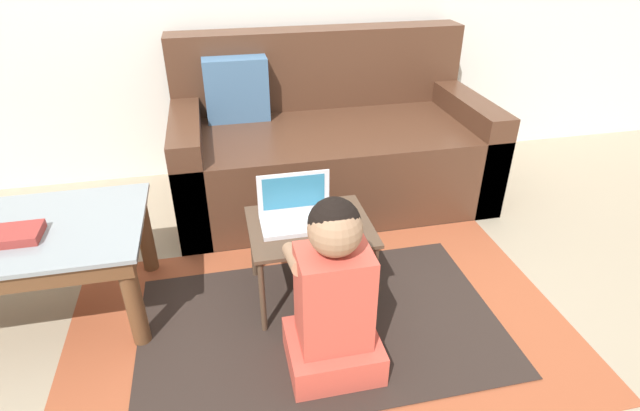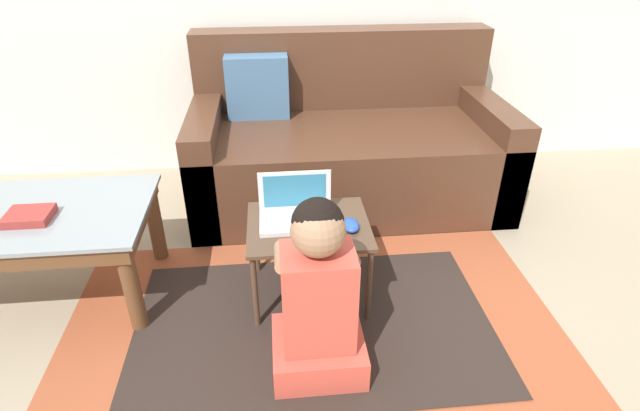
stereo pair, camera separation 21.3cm
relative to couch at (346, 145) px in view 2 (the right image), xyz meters
The scene contains 9 objects.
ground_plane 1.06m from the couch, 100.92° to the right, with size 16.00×16.00×0.00m, color gray.
area_rug 1.25m from the couch, 104.44° to the right, with size 2.09×1.28×0.01m.
couch is the anchor object (origin of this frame).
coffee_table 1.71m from the couch, 150.21° to the right, with size 1.01×0.61×0.44m.
laptop_desk 1.00m from the couch, 107.49° to the right, with size 0.52×0.43×0.38m.
laptop 0.99m from the couch, 110.77° to the right, with size 0.31×0.19×0.20m.
computer_mouse 1.02m from the couch, 97.27° to the right, with size 0.07×0.11×0.04m.
person_seated 1.41m from the couch, 102.34° to the right, with size 0.34×0.39×0.73m.
book_on_table 1.70m from the couch, 147.43° to the right, with size 0.17×0.15×0.04m.
Camera 2 is at (-0.24, -1.75, 1.51)m, focal length 28.00 mm.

